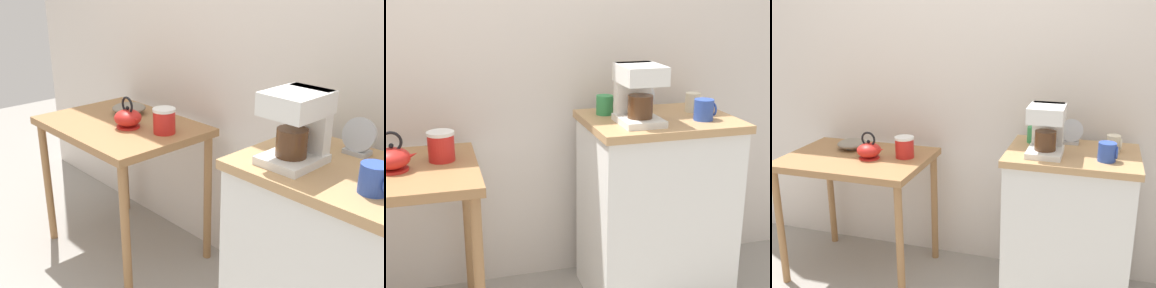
{
  "view_description": "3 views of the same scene",
  "coord_description": "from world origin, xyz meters",
  "views": [
    {
      "loc": [
        1.41,
        -1.4,
        1.55
      ],
      "look_at": [
        0.01,
        -0.1,
        0.83
      ],
      "focal_mm": 43.88,
      "sensor_mm": 36.0,
      "label": 1
    },
    {
      "loc": [
        -0.35,
        -2.26,
        1.5
      ],
      "look_at": [
        0.27,
        -0.05,
        0.82
      ],
      "focal_mm": 50.84,
      "sensor_mm": 36.0,
      "label": 2
    },
    {
      "loc": [
        0.8,
        -2.39,
        1.64
      ],
      "look_at": [
        0.09,
        -0.08,
        0.92
      ],
      "focal_mm": 42.89,
      "sensor_mm": 36.0,
      "label": 3
    }
  ],
  "objects": [
    {
      "name": "coffee_maker",
      "position": [
        0.54,
        -0.08,
        1.05
      ],
      "size": [
        0.18,
        0.22,
        0.26
      ],
      "color": "white",
      "rests_on": "kitchen_counter"
    },
    {
      "name": "mug_blue",
      "position": [
        0.84,
        -0.11,
        0.95
      ],
      "size": [
        0.1,
        0.09,
        0.1
      ],
      "color": "#2D4CAD",
      "rests_on": "kitchen_counter"
    },
    {
      "name": "table_clock",
      "position": [
        0.65,
        0.15,
        0.97
      ],
      "size": [
        0.13,
        0.06,
        0.14
      ],
      "color": "#B2B5BA",
      "rests_on": "kitchen_counter"
    },
    {
      "name": "kitchen_counter",
      "position": [
        0.67,
        -0.01,
        0.46
      ],
      "size": [
        0.69,
        0.52,
        0.91
      ],
      "color": "white",
      "rests_on": "ground_plane"
    },
    {
      "name": "back_wall",
      "position": [
        0.1,
        0.38,
        1.4
      ],
      "size": [
        4.4,
        0.1,
        2.8
      ],
      "primitive_type": "cube",
      "color": "silver",
      "rests_on": "ground_plane"
    },
    {
      "name": "mug_tall_green",
      "position": [
        0.45,
        0.11,
        0.95
      ],
      "size": [
        0.09,
        0.08,
        0.09
      ],
      "color": "#338C4C",
      "rests_on": "kitchen_counter"
    },
    {
      "name": "bowl_stoneware",
      "position": [
        -0.7,
        0.08,
        0.81
      ],
      "size": [
        0.19,
        0.19,
        0.06
      ],
      "color": "gray",
      "rests_on": "wooden_table"
    },
    {
      "name": "canister_enamel",
      "position": [
        -0.31,
        0.02,
        0.84
      ],
      "size": [
        0.12,
        0.12,
        0.13
      ],
      "color": "red",
      "rests_on": "wooden_table"
    },
    {
      "name": "wooden_table",
      "position": [
        -0.6,
        -0.05,
        0.67
      ],
      "size": [
        0.87,
        0.62,
        0.78
      ],
      "color": "#9E7044",
      "rests_on": "ground_plane"
    },
    {
      "name": "teakettle",
      "position": [
        -0.5,
        -0.07,
        0.83
      ],
      "size": [
        0.17,
        0.14,
        0.17
      ],
      "color": "red",
      "rests_on": "wooden_table"
    }
  ]
}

